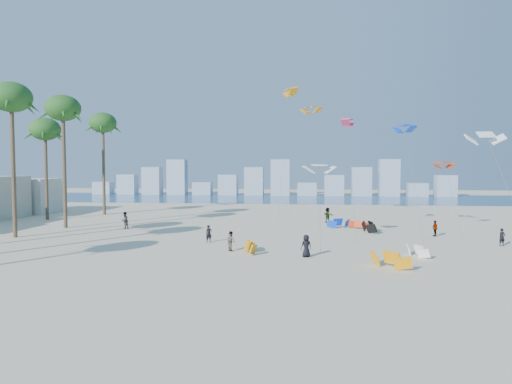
# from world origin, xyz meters

# --- Properties ---
(ground) EXTENTS (220.00, 220.00, 0.00)m
(ground) POSITION_xyz_m (0.00, 0.00, 0.00)
(ground) COLOR beige
(ground) RESTS_ON ground
(ocean) EXTENTS (220.00, 220.00, 0.00)m
(ocean) POSITION_xyz_m (0.00, 72.00, 0.01)
(ocean) COLOR navy
(ocean) RESTS_ON ground
(kitesurfer_near) EXTENTS (0.67, 0.59, 1.54)m
(kitesurfer_near) POSITION_xyz_m (-1.18, 15.30, 0.77)
(kitesurfer_near) COLOR black
(kitesurfer_near) RESTS_ON ground
(kitesurfer_mid) EXTENTS (0.96, 0.98, 1.59)m
(kitesurfer_mid) POSITION_xyz_m (1.48, 11.43, 0.80)
(kitesurfer_mid) COLOR gray
(kitesurfer_mid) RESTS_ON ground
(kitesurfers_far) EXTENTS (37.02, 23.97, 1.86)m
(kitesurfers_far) POSITION_xyz_m (9.98, 19.43, 0.89)
(kitesurfers_far) COLOR black
(kitesurfers_far) RESTS_ON ground
(grounded_kites) EXTENTS (14.95, 22.52, 1.02)m
(grounded_kites) POSITION_xyz_m (11.82, 17.34, 0.46)
(grounded_kites) COLOR orange
(grounded_kites) RESTS_ON ground
(flying_kites) EXTENTS (26.22, 32.57, 16.89)m
(flying_kites) POSITION_xyz_m (14.77, 22.58, 10.75)
(flying_kites) COLOR white
(flying_kites) RESTS_ON ground
(palm_row) EXTENTS (10.15, 44.80, 14.75)m
(palm_row) POSITION_xyz_m (-21.12, 16.17, 11.76)
(palm_row) COLOR brown
(palm_row) RESTS_ON ground
(distant_skyline) EXTENTS (85.00, 3.00, 8.40)m
(distant_skyline) POSITION_xyz_m (-1.19, 82.00, 3.09)
(distant_skyline) COLOR #9EADBF
(distant_skyline) RESTS_ON ground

